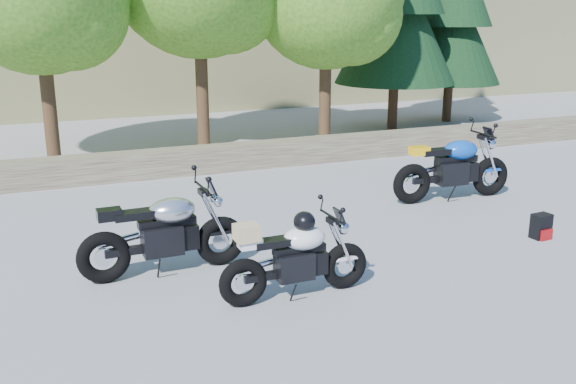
% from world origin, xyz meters
% --- Properties ---
extents(ground, '(90.00, 90.00, 0.00)m').
position_xyz_m(ground, '(0.00, 0.00, 0.00)').
color(ground, gray).
rests_on(ground, ground).
extents(stone_wall, '(22.00, 0.55, 0.50)m').
position_xyz_m(stone_wall, '(0.00, 5.50, 0.25)').
color(stone_wall, brown).
rests_on(stone_wall, ground).
extents(conifer_far, '(2.82, 2.82, 6.27)m').
position_xyz_m(conifer_far, '(8.40, 8.80, 3.27)').
color(conifer_far, '#382314').
rests_on(conifer_far, ground).
extents(silver_bike, '(2.06, 0.65, 1.04)m').
position_xyz_m(silver_bike, '(-1.55, 0.64, 0.50)').
color(silver_bike, black).
rests_on(silver_bike, ground).
extents(white_bike, '(1.78, 0.56, 0.99)m').
position_xyz_m(white_bike, '(-0.36, -0.58, 0.48)').
color(white_bike, black).
rests_on(white_bike, ground).
extents(blue_bike, '(2.21, 0.70, 1.11)m').
position_xyz_m(blue_bike, '(3.62, 1.99, 0.54)').
color(blue_bike, black).
rests_on(blue_bike, ground).
extents(backpack, '(0.28, 0.24, 0.35)m').
position_xyz_m(backpack, '(3.60, -0.11, 0.17)').
color(backpack, black).
rests_on(backpack, ground).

